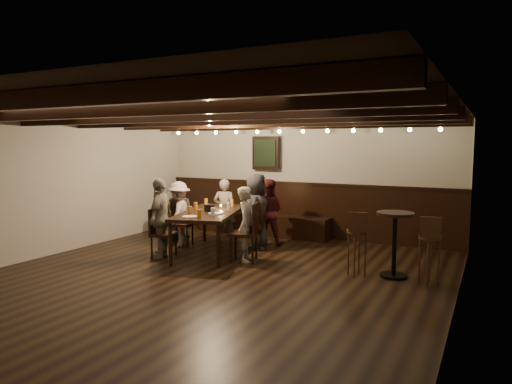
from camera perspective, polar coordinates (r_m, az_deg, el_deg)
The scene contains 27 objects.
room at distance 8.64m, azimuth 0.84°, elevation 0.24°, with size 7.00×7.00×7.00m.
dining_table at distance 8.15m, azimuth -5.75°, elevation -2.82°, with size 1.48×2.20×0.76m.
chair_left_near at distance 8.86m, azimuth -9.42°, elevation -4.93°, with size 0.51×0.51×0.89m.
chair_left_far at distance 8.03m, azimuth -11.56°, elevation -6.19°, with size 0.49×0.49×0.85m.
chair_right_near at distance 8.49m, azimuth -0.19°, elevation -5.31°, with size 0.51×0.51×0.90m.
chair_right_far at distance 7.62m, azimuth -1.39°, elevation -6.44°, with size 0.56×0.56×0.98m.
person_bench_left at distance 9.28m, azimuth -9.59°, elevation -2.39°, with size 0.59×0.38×1.20m, color #272629.
person_bench_centre at distance 9.16m, azimuth -3.96°, elevation -2.26°, with size 0.46×0.30×1.25m, color gray.
person_bench_right at distance 8.84m, azimuth 1.48°, elevation -2.48°, with size 0.62×0.48×1.27m, color #4D1A1A.
person_left_near at distance 8.81m, azimuth -9.65°, elevation -2.71°, with size 0.80×0.46×1.24m, color #A28F89.
person_left_far at distance 7.97m, azimuth -11.83°, elevation -3.21°, with size 0.80×0.33×1.37m, color gray.
person_right_near at distance 8.41m, azimuth 0.01°, elevation -2.46°, with size 0.69×0.45×1.40m, color #242426.
person_right_far at distance 7.55m, azimuth -1.17°, elevation -4.05°, with size 0.45×0.30×1.25m, color #9D9885.
pint_a at distance 8.87m, azimuth -6.27°, elevation -1.24°, with size 0.07×0.07×0.14m, color #BF7219.
pint_b at distance 8.69m, azimuth -3.01°, elevation -1.37°, with size 0.07×0.07×0.14m, color #BF7219.
pint_c at distance 8.31m, azimuth -7.56°, elevation -1.75°, with size 0.07×0.07×0.14m, color #BF7219.
pint_d at distance 8.24m, azimuth -3.37°, elevation -1.77°, with size 0.07×0.07×0.14m, color silver.
pint_e at distance 7.76m, azimuth -8.22°, elevation -2.30°, with size 0.07×0.07×0.14m, color #BF7219.
pint_f at distance 7.55m, azimuth -5.43°, elevation -2.50°, with size 0.07×0.07×0.14m, color silver.
pint_g at distance 7.35m, azimuth -7.07°, elevation -2.75°, with size 0.07×0.07×0.14m, color #BF7219.
plate_near at distance 7.52m, azimuth -8.30°, elevation -3.06°, with size 0.24×0.24×0.01m, color white.
plate_far at distance 7.80m, azimuth -5.08°, elevation -2.69°, with size 0.24×0.24×0.01m, color white.
condiment_caddy at distance 8.08m, azimuth -5.85°, elevation -2.02°, with size 0.15×0.10×0.12m, color black.
candle at distance 8.39m, azimuth -4.41°, elevation -1.95°, with size 0.05×0.05×0.05m, color beige.
high_top_table at distance 6.96m, azimuth 16.95°, elevation -5.12°, with size 0.54×0.54×0.96m.
bar_stool_left at distance 6.93m, azimuth 12.48°, elevation -7.32°, with size 0.33×0.34×0.97m.
bar_stool_right at distance 6.80m, azimuth 20.82°, elevation -7.83°, with size 0.31×0.33×0.97m.
Camera 1 is at (3.59, -5.46, 1.94)m, focal length 32.00 mm.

